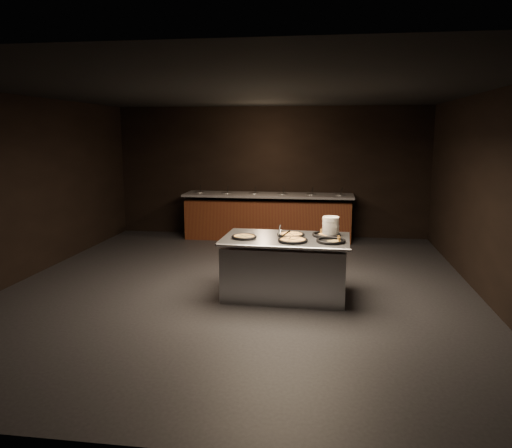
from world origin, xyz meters
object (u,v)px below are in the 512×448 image
Objects in this scene: serving_counter at (286,268)px; pan_cheese_whole at (291,235)px; plate_stack at (331,226)px; pan_veggie_whole at (244,237)px.

pan_cheese_whole reaches higher than serving_counter.
serving_counter is 0.89m from plate_stack.
plate_stack is at bearing 17.36° from pan_veggie_whole.
pan_veggie_whole is 0.69m from pan_cheese_whole.
pan_veggie_whole reaches higher than serving_counter.
plate_stack is (0.63, 0.25, 0.58)m from serving_counter.
pan_cheese_whole is (0.64, 0.25, 0.00)m from pan_veggie_whole.
serving_counter is 0.75m from pan_veggie_whole.
plate_stack is 0.59m from pan_cheese_whole.
plate_stack reaches higher than pan_veggie_whole.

